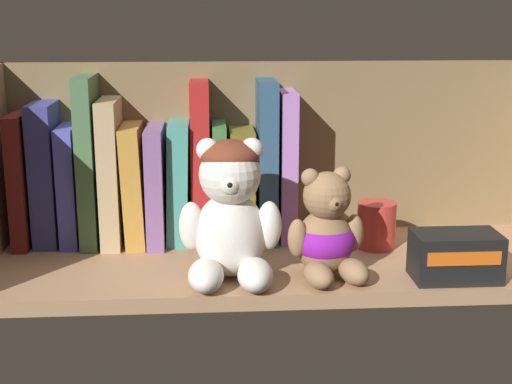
% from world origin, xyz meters
% --- Properties ---
extents(shelf_board, '(0.77, 0.27, 0.02)m').
position_xyz_m(shelf_board, '(0.00, 0.00, 0.01)').
color(shelf_board, '#A87F5B').
rests_on(shelf_board, ground).
extents(shelf_back_panel, '(0.80, 0.01, 0.28)m').
position_xyz_m(shelf_back_panel, '(0.00, 0.14, 0.14)').
color(shelf_back_panel, brown).
rests_on(shelf_back_panel, ground).
extents(book_0, '(0.02, 0.13, 0.19)m').
position_xyz_m(book_0, '(-0.36, 0.10, 0.12)').
color(book_0, maroon).
rests_on(book_0, shelf_board).
extents(book_1, '(0.03, 0.11, 0.21)m').
position_xyz_m(book_1, '(-0.33, 0.10, 0.12)').
color(book_1, navy).
rests_on(book_1, shelf_board).
extents(book_2, '(0.03, 0.12, 0.17)m').
position_xyz_m(book_2, '(-0.29, 0.10, 0.11)').
color(book_2, '#4E53C4').
rests_on(book_2, shelf_board).
extents(book_3, '(0.02, 0.14, 0.24)m').
position_xyz_m(book_3, '(-0.26, 0.10, 0.14)').
color(book_3, '#497048').
rests_on(book_3, shelf_board).
extents(book_4, '(0.03, 0.14, 0.21)m').
position_xyz_m(book_4, '(-0.23, 0.10, 0.13)').
color(book_4, tan).
rests_on(book_4, shelf_board).
extents(book_5, '(0.03, 0.14, 0.17)m').
position_xyz_m(book_5, '(-0.20, 0.10, 0.11)').
color(book_5, '#BC8635').
rests_on(book_5, shelf_board).
extents(book_6, '(0.02, 0.15, 0.17)m').
position_xyz_m(book_6, '(-0.17, 0.10, 0.11)').
color(book_6, '#805793').
rests_on(book_6, shelf_board).
extents(book_7, '(0.03, 0.11, 0.18)m').
position_xyz_m(book_7, '(-0.14, 0.10, 0.11)').
color(book_7, teal).
rests_on(book_7, shelf_board).
extents(book_8, '(0.03, 0.09, 0.23)m').
position_xyz_m(book_8, '(-0.11, 0.10, 0.14)').
color(book_8, '#AF2020').
rests_on(book_8, shelf_board).
extents(book_9, '(0.02, 0.11, 0.17)m').
position_xyz_m(book_9, '(-0.08, 0.10, 0.11)').
color(book_9, '#3A7439').
rests_on(book_9, shelf_board).
extents(book_10, '(0.04, 0.11, 0.16)m').
position_xyz_m(book_10, '(-0.05, 0.10, 0.10)').
color(book_10, brown).
rests_on(book_10, shelf_board).
extents(book_11, '(0.03, 0.12, 0.24)m').
position_xyz_m(book_11, '(-0.01, 0.10, 0.14)').
color(book_11, '#2D5070').
rests_on(book_11, shelf_board).
extents(book_12, '(0.02, 0.11, 0.22)m').
position_xyz_m(book_12, '(0.02, 0.10, 0.13)').
color(book_12, '#B277CD').
rests_on(book_12, shelf_board).
extents(teddy_bear_larger, '(0.13, 0.13, 0.18)m').
position_xyz_m(teddy_bear_larger, '(-0.07, -0.07, 0.11)').
color(teddy_bear_larger, white).
rests_on(teddy_bear_larger, shelf_board).
extents(teddy_bear_smaller, '(0.11, 0.11, 0.14)m').
position_xyz_m(teddy_bear_smaller, '(0.05, -0.07, 0.08)').
color(teddy_bear_smaller, '#93704C').
rests_on(teddy_bear_smaller, shelf_board).
extents(pillar_candle, '(0.06, 0.06, 0.07)m').
position_xyz_m(pillar_candle, '(0.15, 0.04, 0.05)').
color(pillar_candle, '#C63833').
rests_on(pillar_candle, shelf_board).
extents(small_product_box, '(0.11, 0.06, 0.06)m').
position_xyz_m(small_product_box, '(0.22, -0.10, 0.05)').
color(small_product_box, black).
rests_on(small_product_box, shelf_board).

